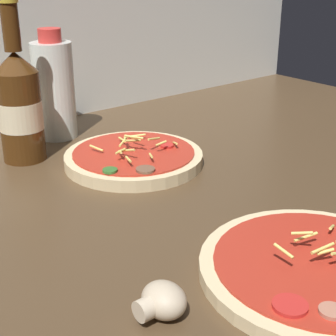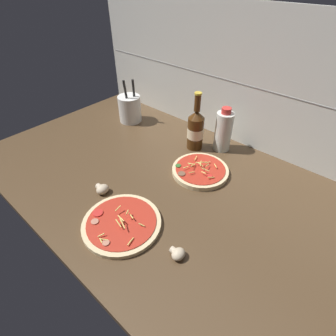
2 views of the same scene
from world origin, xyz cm
name	(u,v)px [view 2 (image 2 of 2)]	position (x,y,z in cm)	size (l,w,h in cm)	color
counter_slab	(164,185)	(0.00, 0.00, 1.25)	(160.00, 90.00, 2.50)	#4C3823
tile_backsplash	(234,82)	(0.00, 45.50, 30.00)	(160.00, 1.13, 60.00)	silver
pizza_near	(122,223)	(3.71, -24.96, 3.40)	(25.86, 25.86, 4.55)	beige
pizza_far	(200,170)	(7.03, 14.13, 3.61)	(22.94, 22.94, 5.00)	beige
beer_bottle	(196,129)	(-6.04, 27.75, 12.03)	(7.27, 7.27, 26.40)	#47280F
oil_bottle	(223,131)	(3.92, 34.89, 11.81)	(7.54, 7.54, 20.25)	silver
mushroom_left	(178,254)	(24.99, -21.91, 4.04)	(4.63, 4.41, 3.09)	beige
mushroom_right	(102,189)	(-13.50, -19.44, 4.21)	(5.12, 4.87, 3.41)	beige
utensil_crock	(130,108)	(-47.51, 25.83, 9.53)	(11.68, 11.68, 22.91)	silver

